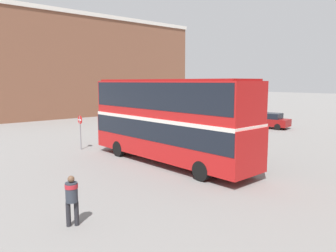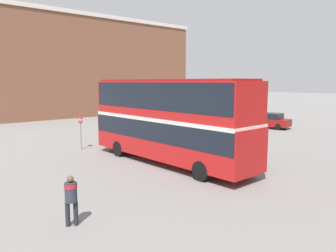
# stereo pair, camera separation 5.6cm
# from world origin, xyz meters

# --- Properties ---
(ground_plane) EXTENTS (240.00, 240.00, 0.00)m
(ground_plane) POSITION_xyz_m (0.00, 0.00, 0.00)
(ground_plane) COLOR gray
(building_row_left) EXTENTS (10.08, 29.70, 13.51)m
(building_row_left) POSITION_xyz_m (-30.30, 10.56, 6.77)
(building_row_left) COLOR brown
(building_row_left) RESTS_ON ground_plane
(double_decker_bus) EXTENTS (11.34, 2.82, 4.82)m
(double_decker_bus) POSITION_xyz_m (0.04, -0.47, 2.75)
(double_decker_bus) COLOR red
(double_decker_bus) RESTS_ON ground_plane
(pedestrian_foreground) EXTENTS (0.55, 0.55, 1.69)m
(pedestrian_foreground) POSITION_xyz_m (4.29, -8.27, 1.03)
(pedestrian_foreground) COLOR #232328
(pedestrian_foreground) RESTS_ON ground_plane
(parked_car_kerb_near) EXTENTS (4.32, 2.50, 1.54)m
(parked_car_kerb_near) POSITION_xyz_m (-4.14, 16.65, 0.77)
(parked_car_kerb_near) COLOR maroon
(parked_car_kerb_near) RESTS_ON ground_plane
(no_entry_sign) EXTENTS (0.59, 0.08, 2.37)m
(no_entry_sign) POSITION_xyz_m (-6.81, -2.55, 1.58)
(no_entry_sign) COLOR gray
(no_entry_sign) RESTS_ON ground_plane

